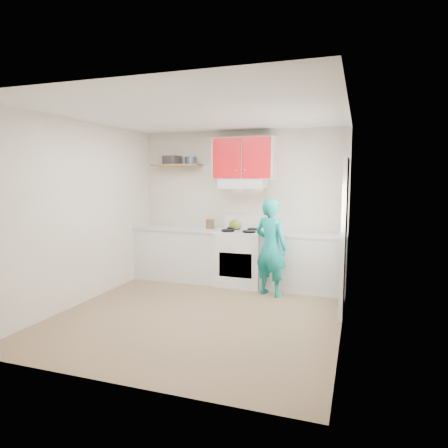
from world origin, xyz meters
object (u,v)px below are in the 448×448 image
at_px(kettle, 235,225).
at_px(stove, 241,258).
at_px(tin, 191,160).
at_px(crock, 210,225).
at_px(person, 271,247).

bearing_deg(kettle, stove, -47.95).
bearing_deg(stove, kettle, 141.88).
xyz_separation_m(tin, crock, (0.37, -0.03, -1.11)).
relative_size(stove, kettle, 4.57).
bearing_deg(stove, crock, 169.82).
height_order(crock, person, person).
distance_m(tin, person, 2.14).
xyz_separation_m(tin, person, (1.56, -0.55, -1.35)).
relative_size(stove, tin, 4.61).
relative_size(tin, person, 0.13).
bearing_deg(tin, stove, -8.18).
distance_m(stove, crock, 0.80).
height_order(stove, person, person).
distance_m(stove, tin, 1.91).
xyz_separation_m(stove, person, (0.60, -0.41, 0.29)).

